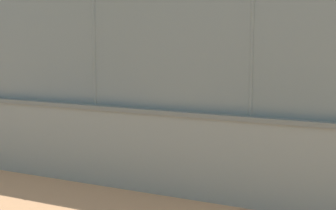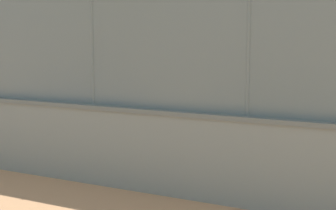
{
  "view_description": "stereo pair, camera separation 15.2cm",
  "coord_description": "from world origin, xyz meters",
  "px_view_note": "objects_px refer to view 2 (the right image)",
  "views": [
    {
      "loc": [
        -6.0,
        21.16,
        2.8
      ],
      "look_at": [
        -0.54,
        9.96,
        1.05
      ],
      "focal_mm": 52.88,
      "sensor_mm": 36.0,
      "label": 1
    },
    {
      "loc": [
        -6.14,
        21.09,
        2.8
      ],
      "look_at": [
        -0.54,
        9.96,
        1.05
      ],
      "focal_mm": 52.88,
      "sensor_mm": 36.0,
      "label": 2
    }
  ],
  "objects_px": {
    "player_at_service_line": "(269,133)",
    "courtside_bench": "(167,141)",
    "sports_ball": "(106,92)",
    "player_foreground_swinging": "(130,89)",
    "player_near_wall_returning": "(137,100)"
  },
  "relations": [
    {
      "from": "player_at_service_line",
      "to": "courtside_bench",
      "type": "relative_size",
      "value": 0.91
    },
    {
      "from": "player_at_service_line",
      "to": "sports_ball",
      "type": "height_order",
      "value": "player_at_service_line"
    },
    {
      "from": "sports_ball",
      "to": "player_foreground_swinging",
      "type": "bearing_deg",
      "value": -103.17
    },
    {
      "from": "player_foreground_swinging",
      "to": "player_at_service_line",
      "type": "height_order",
      "value": "player_foreground_swinging"
    },
    {
      "from": "player_foreground_swinging",
      "to": "courtside_bench",
      "type": "relative_size",
      "value": 1.0
    },
    {
      "from": "player_near_wall_returning",
      "to": "player_at_service_line",
      "type": "distance_m",
      "value": 5.66
    },
    {
      "from": "player_near_wall_returning",
      "to": "courtside_bench",
      "type": "distance_m",
      "value": 3.93
    },
    {
      "from": "player_near_wall_returning",
      "to": "courtside_bench",
      "type": "xyz_separation_m",
      "value": [
        -2.52,
        2.98,
        -0.43
      ]
    },
    {
      "from": "player_foreground_swinging",
      "to": "player_near_wall_returning",
      "type": "bearing_deg",
      "value": 125.83
    },
    {
      "from": "player_foreground_swinging",
      "to": "courtside_bench",
      "type": "bearing_deg",
      "value": 128.47
    },
    {
      "from": "player_foreground_swinging",
      "to": "player_at_service_line",
      "type": "xyz_separation_m",
      "value": [
        -6.33,
        5.02,
        -0.1
      ]
    },
    {
      "from": "player_foreground_swinging",
      "to": "courtside_bench",
      "type": "xyz_separation_m",
      "value": [
        -4.01,
        5.05,
        -0.48
      ]
    },
    {
      "from": "player_foreground_swinging",
      "to": "player_near_wall_returning",
      "type": "height_order",
      "value": "player_foreground_swinging"
    },
    {
      "from": "player_at_service_line",
      "to": "courtside_bench",
      "type": "bearing_deg",
      "value": 0.68
    },
    {
      "from": "player_foreground_swinging",
      "to": "sports_ball",
      "type": "bearing_deg",
      "value": 76.83
    }
  ]
}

